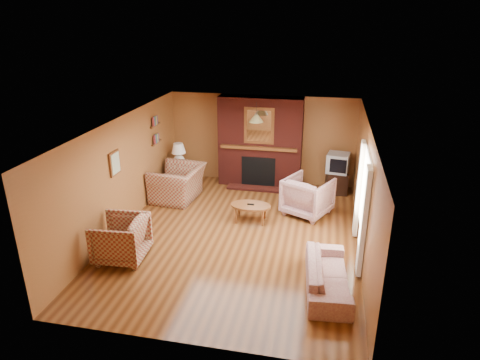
% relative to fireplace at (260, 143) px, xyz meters
% --- Properties ---
extents(floor, '(6.50, 6.50, 0.00)m').
position_rel_fireplace_xyz_m(floor, '(0.00, -2.98, -1.18)').
color(floor, '#4D2710').
rests_on(floor, ground).
extents(ceiling, '(6.50, 6.50, 0.00)m').
position_rel_fireplace_xyz_m(ceiling, '(0.00, -2.98, 1.22)').
color(ceiling, silver).
rests_on(ceiling, wall_back).
extents(wall_back, '(6.50, 0.00, 6.50)m').
position_rel_fireplace_xyz_m(wall_back, '(0.00, 0.27, 0.02)').
color(wall_back, '#9C5B30').
rests_on(wall_back, floor).
extents(wall_front, '(6.50, 0.00, 6.50)m').
position_rel_fireplace_xyz_m(wall_front, '(0.00, -6.23, 0.02)').
color(wall_front, '#9C5B30').
rests_on(wall_front, floor).
extents(wall_left, '(0.00, 6.50, 6.50)m').
position_rel_fireplace_xyz_m(wall_left, '(-2.50, -2.98, 0.02)').
color(wall_left, '#9C5B30').
rests_on(wall_left, floor).
extents(wall_right, '(0.00, 6.50, 6.50)m').
position_rel_fireplace_xyz_m(wall_right, '(2.50, -2.98, 0.02)').
color(wall_right, '#9C5B30').
rests_on(wall_right, floor).
extents(fireplace, '(2.20, 0.82, 2.40)m').
position_rel_fireplace_xyz_m(fireplace, '(0.00, 0.00, 0.00)').
color(fireplace, '#4E1611').
rests_on(fireplace, floor).
extents(window_right, '(0.10, 1.85, 2.00)m').
position_rel_fireplace_xyz_m(window_right, '(2.45, -3.18, -0.06)').
color(window_right, beige).
rests_on(window_right, wall_right).
extents(bookshelf, '(0.09, 0.55, 0.71)m').
position_rel_fireplace_xyz_m(bookshelf, '(-2.44, -1.08, 0.48)').
color(bookshelf, brown).
rests_on(bookshelf, wall_left).
extents(botanical_print, '(0.05, 0.40, 0.50)m').
position_rel_fireplace_xyz_m(botanical_print, '(-2.47, -3.28, 0.37)').
color(botanical_print, brown).
rests_on(botanical_print, wall_left).
extents(pendant_light, '(0.36, 0.36, 0.48)m').
position_rel_fireplace_xyz_m(pendant_light, '(0.00, -0.68, 0.82)').
color(pendant_light, black).
rests_on(pendant_light, ceiling).
extents(plaid_loveseat, '(1.23, 1.38, 0.84)m').
position_rel_fireplace_xyz_m(plaid_loveseat, '(-1.85, -1.39, -0.76)').
color(plaid_loveseat, maroon).
rests_on(plaid_loveseat, floor).
extents(plaid_armchair, '(1.00, 0.97, 0.85)m').
position_rel_fireplace_xyz_m(plaid_armchair, '(-1.95, -4.31, -0.76)').
color(plaid_armchair, maroon).
rests_on(plaid_armchair, floor).
extents(floral_sofa, '(0.84, 1.82, 0.52)m').
position_rel_fireplace_xyz_m(floral_sofa, '(1.90, -4.48, -0.92)').
color(floral_sofa, '#BEAC93').
rests_on(floral_sofa, floor).
extents(floral_armchair, '(1.29, 1.31, 0.90)m').
position_rel_fireplace_xyz_m(floral_armchair, '(1.39, -1.61, -0.73)').
color(floral_armchair, '#BEAC93').
rests_on(floral_armchair, floor).
extents(coffee_table, '(0.90, 0.56, 0.43)m').
position_rel_fireplace_xyz_m(coffee_table, '(0.17, -2.26, -0.83)').
color(coffee_table, brown).
rests_on(coffee_table, floor).
extents(side_table, '(0.47, 0.47, 0.58)m').
position_rel_fireplace_xyz_m(side_table, '(-2.10, -0.53, -0.89)').
color(side_table, brown).
rests_on(side_table, floor).
extents(table_lamp, '(0.38, 0.38, 0.62)m').
position_rel_fireplace_xyz_m(table_lamp, '(-2.10, -0.53, -0.26)').
color(table_lamp, white).
rests_on(table_lamp, side_table).
extents(tv_stand, '(0.58, 0.54, 0.58)m').
position_rel_fireplace_xyz_m(tv_stand, '(2.05, -0.18, -0.89)').
color(tv_stand, black).
rests_on(tv_stand, floor).
extents(crt_tv, '(0.60, 0.60, 0.49)m').
position_rel_fireplace_xyz_m(crt_tv, '(2.05, -0.19, -0.36)').
color(crt_tv, '#A0A2A8').
rests_on(crt_tv, tv_stand).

